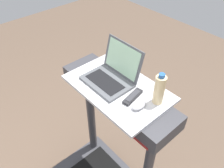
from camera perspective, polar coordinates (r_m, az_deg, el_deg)
The scene contains 5 objects.
desk_board at distance 1.52m, azimuth 1.41°, elevation -0.90°, with size 0.68×0.43×0.02m, color silver.
laptop at distance 1.53m, azimuth -0.02°, elevation 2.43°, with size 0.32×0.29×0.24m.
computer_mouse at distance 1.37m, azimuth 6.62°, elevation -5.21°, with size 0.06×0.10×0.03m, color #B2B2B7.
water_bottle at distance 1.37m, azimuth 11.60°, elevation -1.32°, with size 0.07×0.07×0.21m.
tv_remote at distance 1.43m, azimuth 5.14°, elevation -3.12°, with size 0.07×0.17×0.02m.
Camera 1 is at (0.82, -0.08, 2.17)m, focal length 37.10 mm.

